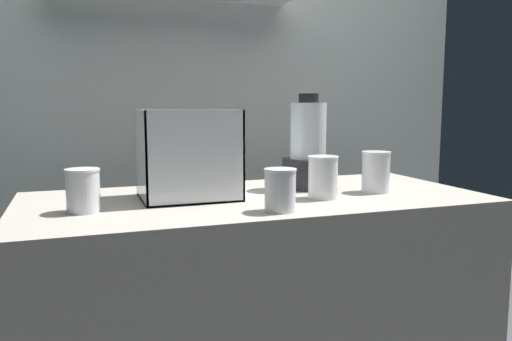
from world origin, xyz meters
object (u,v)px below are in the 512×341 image
Objects in this scene: juice_cup_beet_left at (280,192)px; juice_cup_orange_right at (376,174)px; juice_cup_orange_far_left at (83,193)px; carrot_display_bin at (189,171)px; juice_cup_beet_middle at (323,180)px; blender_pitcher at (308,152)px.

juice_cup_beet_left is 0.87× the size of juice_cup_orange_right.
juice_cup_orange_right is at bearing 0.51° from juice_cup_orange_far_left.
juice_cup_beet_left is at bearing -55.37° from carrot_display_bin.
juice_cup_orange_far_left is 1.01× the size of juice_cup_beet_left.
juice_cup_beet_middle is at bearing -2.88° from juice_cup_orange_far_left.
juice_cup_beet_middle is (0.68, -0.03, 0.01)m from juice_cup_orange_far_left.
blender_pitcher is at bearing 6.22° from carrot_display_bin.
blender_pitcher reaches higher than carrot_display_bin.
carrot_display_bin is 0.60m from juice_cup_orange_right.
juice_cup_orange_far_left is 0.52m from juice_cup_beet_left.
blender_pitcher is 2.47× the size of juice_cup_beet_middle.
juice_cup_orange_right is (0.17, -0.14, -0.06)m from blender_pitcher.
juice_cup_beet_middle is (0.38, -0.14, -0.03)m from carrot_display_bin.
blender_pitcher reaches higher than juice_cup_orange_far_left.
carrot_display_bin is at bearing -173.78° from blender_pitcher.
juice_cup_orange_far_left is at bearing -160.67° from carrot_display_bin.
blender_pitcher is 2.76× the size of juice_cup_orange_far_left.
carrot_display_bin is 0.32m from juice_cup_orange_far_left.
juice_cup_beet_left is at bearing -126.00° from blender_pitcher.
juice_cup_beet_left is (0.19, -0.27, -0.03)m from carrot_display_bin.
carrot_display_bin reaches higher than juice_cup_beet_middle.
juice_cup_beet_middle is at bearing -101.45° from blender_pitcher.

